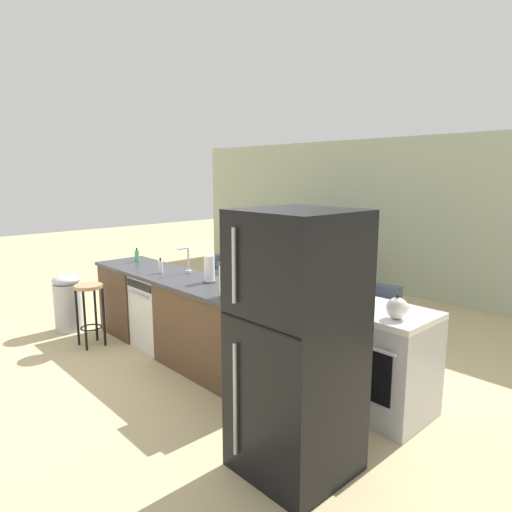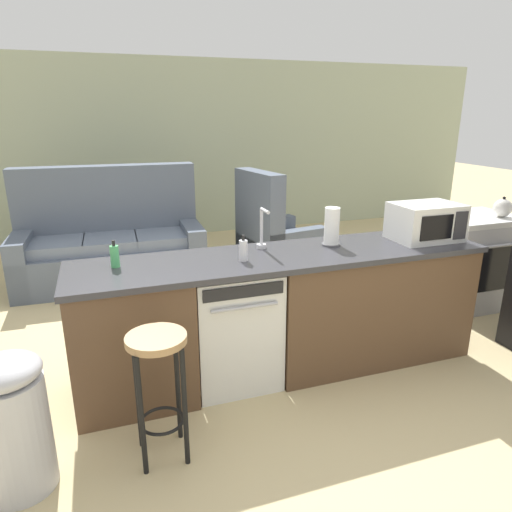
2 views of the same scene
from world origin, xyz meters
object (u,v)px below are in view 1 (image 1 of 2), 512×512
dishwasher (163,311)px  dish_soap_bottle (137,256)px  paper_towel_roll (209,269)px  kettle (397,308)px  microwave (252,283)px  trash_bin (68,302)px  refrigerator (296,345)px  bar_stool (89,302)px  stove_range (384,362)px  armchair (353,302)px  couch (269,273)px  soap_bottle (161,267)px

dishwasher → dish_soap_bottle: size_ratio=4.77×
paper_towel_roll → kettle: bearing=9.6°
dishwasher → microwave: 1.67m
dishwasher → trash_bin: dishwasher is taller
microwave → kettle: 1.29m
microwave → dish_soap_bottle: size_ratio=2.84×
refrigerator → bar_stool: bearing=-178.6°
dishwasher → stove_range: bearing=11.9°
microwave → armchair: 2.32m
paper_towel_roll → armchair: bearing=80.5°
trash_bin → armchair: armchair is taller
refrigerator → couch: refrigerator is taller
paper_towel_roll → couch: bearing=122.9°
bar_stool → trash_bin: bearing=179.6°
stove_range → couch: 3.83m
stove_range → bar_stool: (-3.18, -1.18, 0.08)m
bar_stool → refrigerator: bearing=1.4°
trash_bin → couch: bearing=79.4°
stove_range → microwave: (-1.05, -0.55, 0.59)m
dishwasher → refrigerator: size_ratio=0.47×
microwave → trash_bin: size_ratio=0.68×
trash_bin → stove_range: bearing=16.7°
microwave → soap_bottle: bearing=-178.0°
dishwasher → kettle: kettle is taller
stove_range → paper_towel_roll: 1.95m
stove_range → soap_bottle: 2.65m
trash_bin → armchair: size_ratio=0.62×
kettle → armchair: armchair is taller
trash_bin → armchair: bearing=48.8°
stove_range → couch: bearing=150.3°
refrigerator → dishwasher: bearing=168.1°
dish_soap_bottle → kettle: (3.50, 0.33, 0.01)m
refrigerator → dish_soap_bottle: (-3.33, 0.64, 0.08)m
dish_soap_bottle → trash_bin: size_ratio=0.24×
stove_range → armchair: armchair is taller
armchair → kettle: bearing=-47.2°
dishwasher → trash_bin: bearing=-154.4°
refrigerator → armchair: refrigerator is taller
trash_bin → bar_stool: bearing=-0.4°
refrigerator → bar_stool: (-3.18, -0.08, -0.36)m
dishwasher → dish_soap_bottle: dish_soap_bottle is taller
dishwasher → couch: bearing=106.5°
dish_soap_bottle → trash_bin: (-0.57, -0.71, -0.59)m
refrigerator → soap_bottle: size_ratio=10.19×
kettle → trash_bin: size_ratio=0.28×
trash_bin → refrigerator: bearing=1.1°
dishwasher → armchair: armchair is taller
kettle → couch: (-3.49, 2.02, -0.59)m
dishwasher → dish_soap_bottle: (-0.74, 0.09, 0.55)m
dishwasher → bar_stool: bearing=-132.8°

